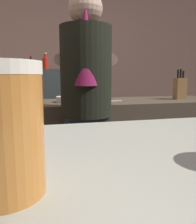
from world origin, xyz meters
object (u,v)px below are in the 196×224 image
at_px(chefs_knife, 109,101).
at_px(bottle_olive_oil, 80,63).
at_px(pint_glass_far, 1,130).
at_px(bottle_soy, 31,64).
at_px(bottle_hot_sauce, 69,63).
at_px(bartender, 86,102).
at_px(mixing_bowl, 67,99).
at_px(knife_block, 180,88).
at_px(bottle_vinegar, 45,63).

height_order(chefs_knife, bottle_olive_oil, bottle_olive_oil).
bearing_deg(pint_glass_far, bottle_soy, 91.15).
distance_m(bottle_soy, bottle_olive_oil, 0.63).
bearing_deg(bottle_olive_oil, bottle_soy, 175.64).
bearing_deg(bottle_hot_sauce, bottle_soy, -168.46).
bearing_deg(bottle_hot_sauce, chefs_knife, -82.83).
relative_size(bartender, mixing_bowl, 9.47).
height_order(knife_block, bottle_olive_oil, bottle_olive_oil).
relative_size(mixing_bowl, bottle_soy, 1.04).
bearing_deg(bartender, mixing_bowl, 22.16).
bearing_deg(mixing_bowl, chefs_knife, -5.51).
distance_m(knife_block, chefs_knife, 0.71).
bearing_deg(chefs_knife, bottle_olive_oil, 87.58).
height_order(bottle_vinegar, bottle_olive_oil, bottle_olive_oil).
xyz_separation_m(knife_block, bottle_soy, (-1.38, 1.25, 0.26)).
height_order(bottle_soy, bottle_olive_oil, bottle_olive_oil).
bearing_deg(bartender, bottle_hot_sauce, 8.18).
xyz_separation_m(bottle_soy, bottle_olive_oil, (0.63, -0.05, 0.02)).
bearing_deg(bartender, bottle_soy, 25.03).
distance_m(bottle_hot_sauce, bottle_vinegar, 0.37).
bearing_deg(chefs_knife, pint_glass_far, -114.56).
xyz_separation_m(mixing_bowl, chefs_knife, (0.36, -0.04, -0.02)).
relative_size(knife_block, bottle_soy, 1.66).
bearing_deg(mixing_bowl, bartender, -79.53).
bearing_deg(bottle_hot_sauce, knife_block, -57.09).
xyz_separation_m(chefs_knife, bottle_olive_oil, (-0.05, 1.22, 0.39)).
relative_size(chefs_knife, bottle_soy, 1.41).
bearing_deg(bottle_olive_oil, pint_glass_far, -101.06).
xyz_separation_m(bottle_hot_sauce, bottle_vinegar, (-0.32, -0.17, -0.01)).
height_order(bartender, mixing_bowl, bartender).
distance_m(pint_glass_far, bottle_soy, 2.98).
height_order(knife_block, mixing_bowl, knife_block).
xyz_separation_m(knife_block, bottle_hot_sauce, (-0.88, 1.36, 0.29)).
relative_size(pint_glass_far, bottle_hot_sauce, 0.53).
bearing_deg(knife_block, bottle_vinegar, 135.34).
distance_m(chefs_knife, bottle_olive_oil, 1.28).
relative_size(pint_glass_far, bottle_soy, 0.72).
bearing_deg(knife_block, bottle_soy, 137.82).
xyz_separation_m(knife_block, mixing_bowl, (-1.07, 0.02, -0.08)).
height_order(knife_block, pint_glass_far, knife_block).
height_order(pint_glass_far, bottle_vinegar, bottle_vinegar).
bearing_deg(bottle_soy, bartender, -76.66).
relative_size(knife_block, chefs_knife, 1.18).
height_order(pint_glass_far, bottle_olive_oil, bottle_olive_oil).
bearing_deg(bartender, knife_block, -55.32).
distance_m(pint_glass_far, bottle_vinegar, 2.92).
height_order(mixing_bowl, bottle_hot_sauce, bottle_hot_sauce).
relative_size(mixing_bowl, chefs_knife, 0.74).
relative_size(pint_glass_far, bottle_olive_oil, 0.55).
bearing_deg(bottle_hot_sauce, bottle_olive_oil, -50.34).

